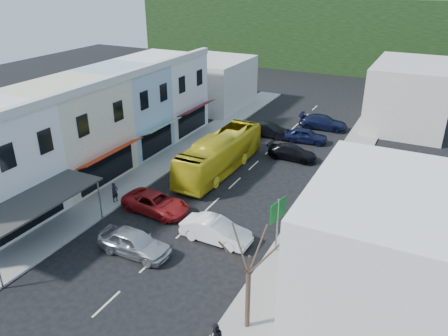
% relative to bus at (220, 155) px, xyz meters
% --- Properties ---
extents(ground, '(120.00, 120.00, 0.00)m').
position_rel_bus_xyz_m(ground, '(2.20, -9.62, -1.55)').
color(ground, black).
rests_on(ground, ground).
extents(sidewalk_left, '(3.00, 52.00, 0.15)m').
position_rel_bus_xyz_m(sidewalk_left, '(-5.30, 0.38, -1.48)').
color(sidewalk_left, gray).
rests_on(sidewalk_left, ground).
extents(sidewalk_right, '(3.00, 52.00, 0.15)m').
position_rel_bus_xyz_m(sidewalk_right, '(9.70, 0.38, -1.48)').
color(sidewalk_right, gray).
rests_on(sidewalk_right, ground).
extents(shopfront_row, '(8.25, 30.00, 8.00)m').
position_rel_bus_xyz_m(shopfront_row, '(-10.30, -4.62, 2.45)').
color(shopfront_row, silver).
rests_on(shopfront_row, ground).
extents(right_building, '(8.00, 9.00, 8.00)m').
position_rel_bus_xyz_m(right_building, '(15.70, -13.62, 2.45)').
color(right_building, silver).
rests_on(right_building, ground).
extents(distant_block_left, '(8.00, 10.00, 6.00)m').
position_rel_bus_xyz_m(distant_block_left, '(-9.80, 17.38, 1.45)').
color(distant_block_left, '#B7B2A8').
rests_on(distant_block_left, ground).
extents(distant_block_right, '(8.00, 12.00, 7.00)m').
position_rel_bus_xyz_m(distant_block_right, '(13.20, 20.38, 1.95)').
color(distant_block_right, '#B7B2A8').
rests_on(distant_block_right, ground).
extents(hillside, '(80.00, 26.00, 14.00)m').
position_rel_bus_xyz_m(hillside, '(0.74, 55.47, 5.18)').
color(hillside, black).
rests_on(hillside, ground).
extents(bus, '(2.71, 11.64, 3.10)m').
position_rel_bus_xyz_m(bus, '(0.00, 0.00, 0.00)').
color(bus, gold).
rests_on(bus, ground).
extents(car_silver, '(4.42, 1.85, 1.40)m').
position_rel_bus_xyz_m(car_silver, '(0.80, -13.26, -0.85)').
color(car_silver, silver).
rests_on(car_silver, ground).
extents(car_white, '(4.44, 1.89, 1.40)m').
position_rel_bus_xyz_m(car_white, '(4.68, -9.77, -0.85)').
color(car_white, white).
rests_on(car_white, ground).
extents(car_red, '(4.73, 2.23, 1.40)m').
position_rel_bus_xyz_m(car_red, '(-0.94, -8.40, -0.85)').
color(car_red, maroon).
rests_on(car_red, ground).
extents(car_black_near, '(4.55, 1.97, 1.40)m').
position_rel_bus_xyz_m(car_black_near, '(4.84, 5.32, -0.85)').
color(car_black_near, black).
rests_on(car_black_near, ground).
extents(car_navy_mid, '(4.58, 2.29, 1.40)m').
position_rel_bus_xyz_m(car_navy_mid, '(4.68, 10.07, -0.85)').
color(car_navy_mid, black).
rests_on(car_navy_mid, ground).
extents(car_black_far, '(4.46, 1.94, 1.40)m').
position_rel_bus_xyz_m(car_black_far, '(0.72, 9.97, -0.85)').
color(car_black_far, black).
rests_on(car_black_far, ground).
extents(car_navy_far, '(4.61, 2.13, 1.40)m').
position_rel_bus_xyz_m(car_navy_far, '(5.19, 14.97, -0.85)').
color(car_navy_far, black).
rests_on(car_navy_far, ground).
extents(pedestrian_left, '(0.52, 0.67, 1.70)m').
position_rel_bus_xyz_m(pedestrian_left, '(-4.44, -8.68, -0.55)').
color(pedestrian_left, black).
rests_on(pedestrian_left, sidewalk_left).
extents(pedestrian_right, '(0.79, 0.61, 1.70)m').
position_rel_bus_xyz_m(pedestrian_right, '(8.90, -17.87, -0.55)').
color(pedestrian_right, black).
rests_on(pedestrian_right, sidewalk_right).
extents(direction_sign, '(0.84, 1.76, 3.74)m').
position_rel_bus_xyz_m(direction_sign, '(8.60, -9.21, 0.32)').
color(direction_sign, '#0A5017').
rests_on(direction_sign, ground).
extents(street_tree, '(2.80, 2.80, 6.62)m').
position_rel_bus_xyz_m(street_tree, '(9.55, -15.83, 1.76)').
color(street_tree, '#34261D').
rests_on(street_tree, ground).
extents(traffic_signal, '(1.21, 1.44, 5.57)m').
position_rel_bus_xyz_m(traffic_signal, '(8.30, 21.23, 1.24)').
color(traffic_signal, black).
rests_on(traffic_signal, ground).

